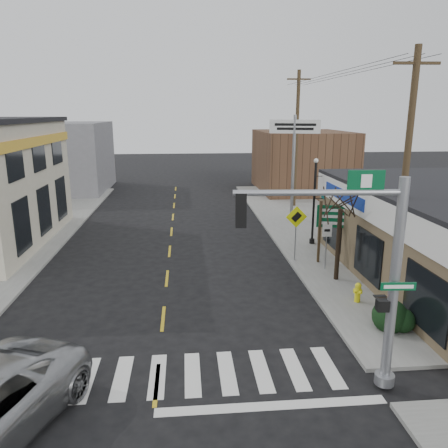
{
  "coord_description": "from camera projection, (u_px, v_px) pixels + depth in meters",
  "views": [
    {
      "loc": [
        0.9,
        -10.72,
        7.31
      ],
      "look_at": [
        2.49,
        6.78,
        2.8
      ],
      "focal_mm": 35.0,
      "sensor_mm": 36.0,
      "label": 1
    }
  ],
  "objects": [
    {
      "name": "crosswalk",
      "position": [
        158.0,
        376.0,
        12.47
      ],
      "size": [
        11.0,
        2.2,
        0.01
      ],
      "primitive_type": "cube",
      "color": "silver",
      "rests_on": "ground"
    },
    {
      "name": "bldg_distant_right",
      "position": [
        302.0,
        161.0,
        41.38
      ],
      "size": [
        8.0,
        10.0,
        5.6
      ],
      "primitive_type": "cube",
      "color": "brown",
      "rests_on": "ground"
    },
    {
      "name": "shrub_back",
      "position": [
        385.0,
        260.0,
        20.5
      ],
      "size": [
        1.21,
        1.21,
        0.91
      ],
      "primitive_type": "ellipsoid",
      "color": "black",
      "rests_on": "sidewalk_right"
    },
    {
      "name": "shrub_front",
      "position": [
        390.0,
        316.0,
        14.85
      ],
      "size": [
        1.19,
        1.19,
        0.89
      ],
      "primitive_type": "ellipsoid",
      "color": "black",
      "rests_on": "sidewalk_right"
    },
    {
      "name": "utility_pole_near",
      "position": [
        405.0,
        178.0,
        16.07
      ],
      "size": [
        1.64,
        0.25,
        9.45
      ],
      "rotation": [
        0.0,
        0.0,
        -0.06
      ],
      "color": "#3F241A",
      "rests_on": "sidewalk_right"
    },
    {
      "name": "center_line",
      "position": [
        167.0,
        278.0,
        19.8
      ],
      "size": [
        0.12,
        56.0,
        0.01
      ],
      "primitive_type": "cube",
      "color": "gold",
      "rests_on": "ground"
    },
    {
      "name": "guide_sign",
      "position": [
        335.0,
        223.0,
        21.13
      ],
      "size": [
        1.76,
        0.14,
        3.07
      ],
      "rotation": [
        0.0,
        0.0,
        -0.24
      ],
      "color": "#42331F",
      "rests_on": "sidewalk_right"
    },
    {
      "name": "bare_tree",
      "position": [
        342.0,
        196.0,
        18.44
      ],
      "size": [
        2.39,
        2.39,
        4.77
      ],
      "rotation": [
        0.0,
        0.0,
        -0.33
      ],
      "color": "black",
      "rests_on": "sidewalk_right"
    },
    {
      "name": "sidewalk_left",
      "position": [
        4.0,
        249.0,
        23.82
      ],
      "size": [
        6.0,
        38.0,
        0.13
      ],
      "primitive_type": "cube",
      "color": "slate",
      "rests_on": "ground"
    },
    {
      "name": "sidewalk_right",
      "position": [
        325.0,
        241.0,
        25.4
      ],
      "size": [
        6.0,
        38.0,
        0.13
      ],
      "primitive_type": "cube",
      "color": "slate",
      "rests_on": "ground"
    },
    {
      "name": "dance_center_sign",
      "position": [
        294.0,
        142.0,
        28.7
      ],
      "size": [
        3.31,
        0.21,
        7.03
      ],
      "rotation": [
        0.0,
        0.0,
        -0.35
      ],
      "color": "gray",
      "rests_on": "sidewalk_right"
    },
    {
      "name": "lamp_post",
      "position": [
        315.0,
        195.0,
        23.95
      ],
      "size": [
        0.62,
        0.49,
        4.78
      ],
      "rotation": [
        0.0,
        0.0,
        0.41
      ],
      "color": "black",
      "rests_on": "sidewalk_right"
    },
    {
      "name": "traffic_signal_pole",
      "position": [
        370.0,
        264.0,
        10.98
      ],
      "size": [
        4.61,
        0.37,
        5.84
      ],
      "rotation": [
        0.0,
        0.0,
        -0.07
      ],
      "color": "gray",
      "rests_on": "sidewalk_right"
    },
    {
      "name": "ped_crossing_sign",
      "position": [
        296.0,
        224.0,
        21.37
      ],
      "size": [
        1.07,
        0.08,
        2.77
      ],
      "rotation": [
        0.0,
        0.0,
        0.05
      ],
      "color": "gray",
      "rests_on": "sidewalk_right"
    },
    {
      "name": "ground",
      "position": [
        157.0,
        384.0,
        12.08
      ],
      "size": [
        140.0,
        140.0,
        0.0
      ],
      "primitive_type": "plane",
      "color": "black",
      "rests_on": "ground"
    },
    {
      "name": "utility_pole_far",
      "position": [
        296.0,
        138.0,
        33.35
      ],
      "size": [
        1.78,
        0.27,
        10.23
      ],
      "rotation": [
        0.0,
        0.0,
        -0.01
      ],
      "color": "#453121",
      "rests_on": "sidewalk_right"
    },
    {
      "name": "bldg_distant_left",
      "position": [
        58.0,
        157.0,
        41.19
      ],
      "size": [
        9.0,
        10.0,
        6.4
      ],
      "primitive_type": "cube",
      "color": "slate",
      "rests_on": "ground"
    },
    {
      "name": "fire_hydrant",
      "position": [
        358.0,
        291.0,
        16.95
      ],
      "size": [
        0.25,
        0.25,
        0.78
      ],
      "rotation": [
        0.0,
        0.0,
        0.4
      ],
      "color": "yellow",
      "rests_on": "sidewalk_right"
    }
  ]
}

